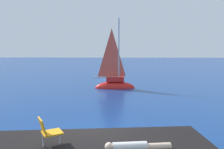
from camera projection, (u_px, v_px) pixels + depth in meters
ground_plane at (93, 143)px, 8.25m from camera, size 160.00×160.00×0.00m
boulder_inland at (32, 149)px, 7.74m from camera, size 1.07×0.96×0.66m
sailboat_near at (115, 84)px, 19.78m from camera, size 3.64×1.46×6.65m
person_sunbather at (135, 146)px, 5.92m from camera, size 1.76×0.42×0.25m
beach_chair at (48, 130)px, 6.20m from camera, size 0.76×0.72×0.80m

